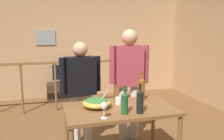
{
  "coord_description": "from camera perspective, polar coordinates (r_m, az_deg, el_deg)",
  "views": [
    {
      "loc": [
        -0.74,
        -3.25,
        1.66
      ],
      "look_at": [
        0.08,
        -0.35,
        1.16
      ],
      "focal_mm": 37.25,
      "sensor_mm": 36.0,
      "label": 1
    }
  ],
  "objects": [
    {
      "name": "salad_bowl",
      "position": [
        2.82,
        -3.78,
        -7.94
      ],
      "size": [
        0.35,
        0.35,
        0.19
      ],
      "color": "gold",
      "rests_on": "serving_table"
    },
    {
      "name": "wine_glass",
      "position": [
        2.46,
        -1.99,
        -8.97
      ],
      "size": [
        0.08,
        0.08,
        0.18
      ],
      "color": "silver",
      "rests_on": "serving_table"
    },
    {
      "name": "wine_bottle_dark",
      "position": [
        2.62,
        6.9,
        -7.52
      ],
      "size": [
        0.08,
        0.08,
        0.34
      ],
      "color": "black",
      "rests_on": "serving_table"
    },
    {
      "name": "person_standing_right",
      "position": [
        3.52,
        4.21,
        -1.28
      ],
      "size": [
        0.59,
        0.28,
        1.69
      ],
      "rotation": [
        0.0,
        0.0,
        3.0
      ],
      "color": "beige",
      "rests_on": "ground_plane"
    },
    {
      "name": "side_wall_right",
      "position": [
        5.43,
        25.52,
        5.4
      ],
      "size": [
        0.1,
        4.12,
        2.73
      ],
      "primitive_type": "cube",
      "color": "tan",
      "rests_on": "ground_plane"
    },
    {
      "name": "serving_table",
      "position": [
        2.86,
        1.93,
        -10.67
      ],
      "size": [
        1.31,
        0.77,
        0.76
      ],
      "color": "brown",
      "rests_on": "ground_plane"
    },
    {
      "name": "mug_white",
      "position": [
        2.94,
        1.66,
        -7.57
      ],
      "size": [
        0.12,
        0.08,
        0.09
      ],
      "color": "white",
      "rests_on": "serving_table"
    },
    {
      "name": "person_standing_left",
      "position": [
        3.37,
        -7.65,
        -3.83
      ],
      "size": [
        0.6,
        0.28,
        1.52
      ],
      "rotation": [
        0.0,
        0.0,
        3.28
      ],
      "color": "beige",
      "rests_on": "ground_plane"
    },
    {
      "name": "framed_picture",
      "position": [
        5.94,
        -15.98,
        7.66
      ],
      "size": [
        0.46,
        0.03,
        0.36
      ],
      "primitive_type": "cube",
      "color": "gray"
    },
    {
      "name": "stair_railing",
      "position": [
        4.98,
        -11.48,
        -1.92
      ],
      "size": [
        3.41,
        0.1,
        1.1
      ],
      "color": "brown",
      "rests_on": "ground_plane"
    },
    {
      "name": "wine_bottle_green",
      "position": [
        2.59,
        3.1,
        -7.95
      ],
      "size": [
        0.08,
        0.08,
        0.32
      ],
      "color": "#1E5628",
      "rests_on": "serving_table"
    },
    {
      "name": "flat_screen_tv",
      "position": [
        5.71,
        -11.38,
        -0.56
      ],
      "size": [
        0.61,
        0.12,
        0.45
      ],
      "color": "black",
      "rests_on": "tv_console"
    },
    {
      "name": "wine_bottle_amber",
      "position": [
        3.12,
        7.34,
        -4.47
      ],
      "size": [
        0.08,
        0.08,
        0.39
      ],
      "color": "brown",
      "rests_on": "serving_table"
    },
    {
      "name": "tv_console",
      "position": [
        5.85,
        -11.25,
        -5.12
      ],
      "size": [
        0.9,
        0.4,
        0.42
      ],
      "primitive_type": "cube",
      "color": "#38281E",
      "rests_on": "ground_plane"
    },
    {
      "name": "back_wall",
      "position": [
        6.05,
        -8.78,
        6.52
      ],
      "size": [
        5.66,
        0.1,
        2.73
      ],
      "primitive_type": "cube",
      "color": "tan",
      "rests_on": "ground_plane"
    }
  ]
}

